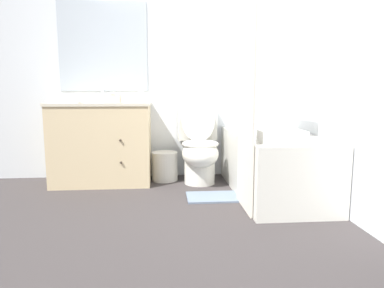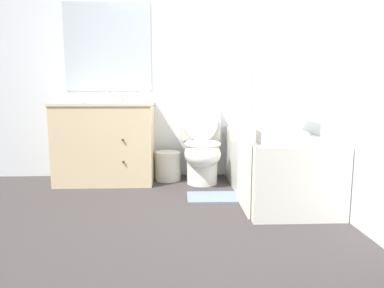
# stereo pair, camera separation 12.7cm
# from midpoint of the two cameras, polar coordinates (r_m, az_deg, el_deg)

# --- Properties ---
(ground_plane) EXTENTS (14.00, 14.00, 0.00)m
(ground_plane) POSITION_cam_midpoint_polar(r_m,az_deg,el_deg) (2.27, -0.85, -15.61)
(ground_plane) COLOR #383333
(wall_back) EXTENTS (8.00, 0.06, 2.50)m
(wall_back) POSITION_cam_midpoint_polar(r_m,az_deg,el_deg) (3.85, -1.62, 13.31)
(wall_back) COLOR silver
(wall_back) RESTS_ON ground_plane
(wall_right) EXTENTS (0.05, 2.75, 2.50)m
(wall_right) POSITION_cam_midpoint_polar(r_m,az_deg,el_deg) (3.24, 22.42, 13.60)
(wall_right) COLOR silver
(wall_right) RESTS_ON ground_plane
(vanity_cabinet) EXTENTS (1.00, 0.57, 0.83)m
(vanity_cabinet) POSITION_cam_midpoint_polar(r_m,az_deg,el_deg) (3.65, -13.18, 0.37)
(vanity_cabinet) COLOR beige
(vanity_cabinet) RESTS_ON ground_plane
(sink_faucet) EXTENTS (0.14, 0.12, 0.12)m
(sink_faucet) POSITION_cam_midpoint_polar(r_m,az_deg,el_deg) (3.81, -12.85, 7.37)
(sink_faucet) COLOR silver
(sink_faucet) RESTS_ON vanity_cabinet
(toilet) EXTENTS (0.42, 0.65, 0.86)m
(toilet) POSITION_cam_midpoint_polar(r_m,az_deg,el_deg) (3.54, 2.69, -0.66)
(toilet) COLOR silver
(toilet) RESTS_ON ground_plane
(bathtub) EXTENTS (0.69, 1.52, 0.55)m
(bathtub) POSITION_cam_midpoint_polar(r_m,az_deg,el_deg) (3.26, 14.53, -3.24)
(bathtub) COLOR silver
(bathtub) RESTS_ON ground_plane
(shower_curtain) EXTENTS (0.01, 0.48, 1.85)m
(shower_curtain) POSITION_cam_midpoint_polar(r_m,az_deg,el_deg) (2.69, 10.31, 8.46)
(shower_curtain) COLOR silver
(shower_curtain) RESTS_ON ground_plane
(wastebasket) EXTENTS (0.27, 0.27, 0.31)m
(wastebasket) POSITION_cam_midpoint_polar(r_m,az_deg,el_deg) (3.68, -3.07, -3.68)
(wastebasket) COLOR silver
(wastebasket) RESTS_ON ground_plane
(tissue_box) EXTENTS (0.15, 0.15, 0.10)m
(tissue_box) POSITION_cam_midpoint_polar(r_m,az_deg,el_deg) (3.54, -11.52, 7.46)
(tissue_box) COLOR beige
(tissue_box) RESTS_ON vanity_cabinet
(soap_dispenser) EXTENTS (0.05, 0.05, 0.15)m
(soap_dispenser) POSITION_cam_midpoint_polar(r_m,az_deg,el_deg) (3.59, -6.96, 7.93)
(soap_dispenser) COLOR white
(soap_dispenser) RESTS_ON vanity_cabinet
(hand_towel_folded) EXTENTS (0.28, 0.17, 0.05)m
(hand_towel_folded) POSITION_cam_midpoint_polar(r_m,az_deg,el_deg) (3.57, -18.87, 6.93)
(hand_towel_folded) COLOR white
(hand_towel_folded) RESTS_ON vanity_cabinet
(bath_towel_folded) EXTENTS (0.34, 0.21, 0.09)m
(bath_towel_folded) POSITION_cam_midpoint_polar(r_m,az_deg,el_deg) (2.68, 15.99, 1.12)
(bath_towel_folded) COLOR white
(bath_towel_folded) RESTS_ON bathtub
(bath_mat) EXTENTS (0.46, 0.32, 0.02)m
(bath_mat) POSITION_cam_midpoint_polar(r_m,az_deg,el_deg) (3.09, 4.69, -8.84)
(bath_mat) COLOR slate
(bath_mat) RESTS_ON ground_plane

